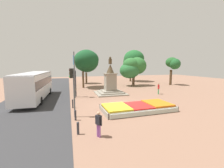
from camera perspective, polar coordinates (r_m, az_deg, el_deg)
The scene contains 18 objects.
ground_plane at distance 16.62m, azimuth 3.02°, elevation -8.25°, with size 85.10×85.10×0.00m, color #8C6651.
street_asphalt_strip at distance 16.22m, azimuth -29.89°, elevation -9.61°, with size 7.95×74.47×0.01m, color #333335.
flower_planter at distance 15.09m, azimuth 9.97°, elevation -8.84°, with size 7.16×3.49×0.63m.
statue_monument at distance 23.02m, azimuth -0.68°, elevation -0.21°, with size 4.49×4.49×5.68m.
traffic_light_near_crossing at distance 12.92m, azimuth -14.76°, elevation 0.11°, with size 0.41×0.30×4.17m.
traffic_light_mid_block at distance 21.39m, azimuth -13.96°, elevation 1.94°, with size 0.41×0.30×3.67m.
banner_pole at distance 20.63m, azimuth -14.13°, elevation 3.90°, with size 0.19×0.74×6.18m.
city_bus at distance 21.55m, azimuth -27.35°, elevation -0.08°, with size 2.99×10.92×3.46m.
pedestrian_with_handbag at distance 9.53m, azimuth -5.13°, elevation -14.38°, with size 0.38×0.50×1.63m.
pedestrian_near_planter at distance 23.86m, azimuth 17.30°, elevation -1.39°, with size 0.36×0.52×1.69m.
kerb_bollard_south at distance 10.23m, azimuth -12.84°, elevation -15.92°, with size 0.17×0.17×0.85m.
kerb_bollard_mid_a at distance 12.65m, azimuth -13.75°, elevation -11.34°, with size 0.17×0.17×0.86m.
kerb_bollard_mid_b at distance 16.13m, azimuth -14.74°, elevation -7.17°, with size 0.15×0.15×0.93m.
park_tree_far_left at distance 32.04m, azimuth 7.97°, elevation 6.29°, with size 5.91×4.02×6.06m.
park_tree_behind_statue at distance 41.12m, azimuth 7.99°, elevation 8.79°, with size 5.28×5.96×8.33m.
park_tree_far_right at distance 35.65m, azimuth 22.24°, elevation 7.22°, with size 2.67×3.28×6.10m.
park_tree_street_side at distance 29.67m, azimuth -9.66°, elevation 8.84°, with size 4.82×5.64×7.43m.
park_tree_mid_canopy at distance 36.32m, azimuth -10.60°, elevation 7.28°, with size 4.24×3.56×6.28m.
Camera 1 is at (-5.30, -15.10, 4.46)m, focal length 24.00 mm.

